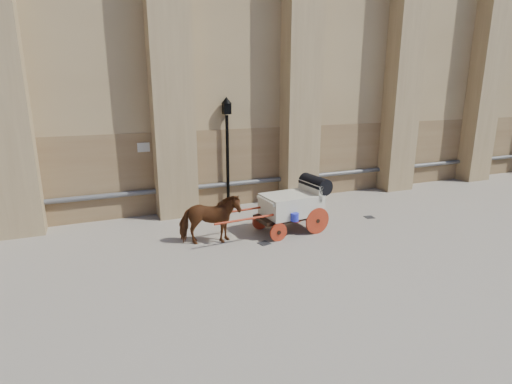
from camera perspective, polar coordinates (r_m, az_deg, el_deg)
name	(u,v)px	position (r m, az deg, el deg)	size (l,w,h in m)	color
ground	(237,246)	(11.93, -2.69, -7.65)	(90.00, 90.00, 0.00)	gray
horse	(210,220)	(11.87, -6.62, -3.94)	(0.82, 1.80, 1.52)	brown
carriage	(295,203)	(12.90, 5.58, -1.53)	(4.05, 1.50, 1.74)	black
street_lamp	(227,150)	(15.13, -4.11, 6.00)	(0.39, 0.39, 4.19)	black
drain_grate_near	(264,243)	(12.07, 1.16, -7.34)	(0.32, 0.32, 0.01)	black
drain_grate_far	(369,217)	(14.95, 15.89, -3.48)	(0.32, 0.32, 0.01)	black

